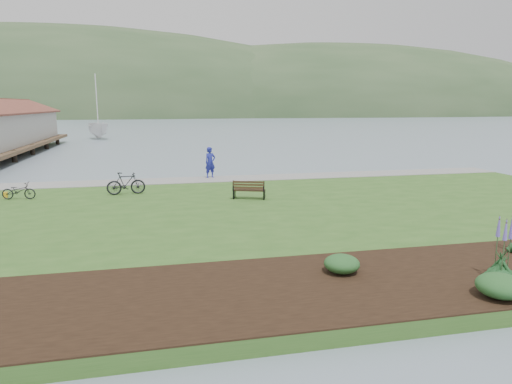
% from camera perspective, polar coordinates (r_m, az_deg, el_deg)
% --- Properties ---
extents(ground, '(600.00, 600.00, 0.00)m').
position_cam_1_polar(ground, '(20.93, 1.29, -2.34)').
color(ground, slate).
rests_on(ground, ground).
extents(lawn, '(34.00, 20.00, 0.40)m').
position_cam_1_polar(lawn, '(19.00, 2.72, -3.09)').
color(lawn, '#2F571E').
rests_on(lawn, ground).
extents(shoreline_path, '(34.00, 2.20, 0.03)m').
position_cam_1_polar(shoreline_path, '(27.48, -2.13, 1.72)').
color(shoreline_path, gray).
rests_on(shoreline_path, lawn).
extents(garden_bed, '(24.00, 4.40, 0.04)m').
position_cam_1_polar(garden_bed, '(13.44, 24.57, -9.09)').
color(garden_bed, black).
rests_on(garden_bed, lawn).
extents(far_hillside, '(580.00, 80.00, 38.00)m').
position_cam_1_polar(far_hillside, '(191.47, -5.09, 9.40)').
color(far_hillside, '#324C2B').
rests_on(far_hillside, ground).
extents(park_bench, '(1.60, 1.06, 0.92)m').
position_cam_1_polar(park_bench, '(21.41, -0.89, 0.32)').
color(park_bench, black).
rests_on(park_bench, lawn).
extents(person, '(0.95, 0.82, 2.21)m').
position_cam_1_polar(person, '(27.67, -5.75, 4.02)').
color(person, navy).
rests_on(person, lawn).
extents(bicycle_a, '(0.74, 1.59, 0.80)m').
position_cam_1_polar(bicycle_a, '(24.10, -27.54, 0.12)').
color(bicycle_a, black).
rests_on(bicycle_a, lawn).
extents(bicycle_b, '(0.72, 1.90, 1.12)m').
position_cam_1_polar(bicycle_b, '(23.40, -15.95, 1.05)').
color(bicycle_b, black).
rests_on(bicycle_b, lawn).
extents(sailboat, '(13.34, 13.48, 28.56)m').
position_cam_1_polar(sailboat, '(68.43, -19.01, 6.28)').
color(sailboat, silver).
rests_on(sailboat, ground).
extents(pannier, '(0.18, 0.26, 0.27)m').
position_cam_1_polar(pannier, '(24.89, -28.82, -0.32)').
color(pannier, gold).
rests_on(pannier, lawn).
extents(echium_0, '(0.62, 0.62, 1.81)m').
position_cam_1_polar(echium_0, '(13.10, 28.42, -6.79)').
color(echium_0, '#163C1D').
rests_on(echium_0, garden_bed).
extents(shrub_0, '(0.94, 0.94, 0.47)m').
position_cam_1_polar(shrub_0, '(12.32, 10.68, -8.80)').
color(shrub_0, '#1E4C21').
rests_on(shrub_0, garden_bed).
extents(shrub_1, '(1.07, 1.07, 0.54)m').
position_cam_1_polar(shrub_1, '(12.01, 28.23, -10.30)').
color(shrub_1, '#1E4C21').
rests_on(shrub_1, garden_bed).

